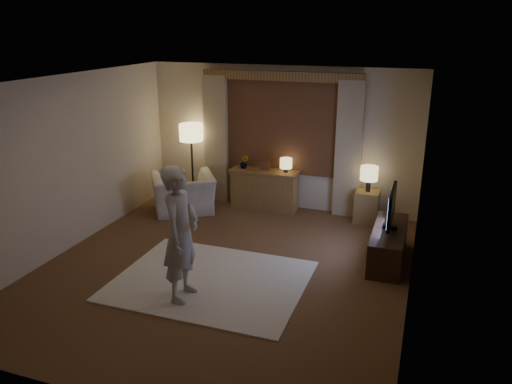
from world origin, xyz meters
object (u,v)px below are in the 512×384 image
at_px(person, 181,234).
at_px(tv_stand, 388,245).
at_px(sideboard, 265,190).
at_px(armchair, 183,194).
at_px(side_table, 367,207).

bearing_deg(person, tv_stand, -53.72).
height_order(sideboard, armchair, sideboard).
relative_size(sideboard, side_table, 2.14).
distance_m(side_table, person, 3.85).
xyz_separation_m(armchair, person, (1.40, -2.72, 0.53)).
relative_size(side_table, person, 0.33).
bearing_deg(sideboard, armchair, -153.44).
relative_size(sideboard, person, 0.70).
height_order(sideboard, tv_stand, sideboard).
bearing_deg(side_table, person, -118.56).
relative_size(armchair, side_table, 1.92).
distance_m(armchair, side_table, 3.27).
relative_size(armchair, person, 0.63).
height_order(side_table, tv_stand, side_table).
xyz_separation_m(armchair, side_table, (3.21, 0.62, -0.07)).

